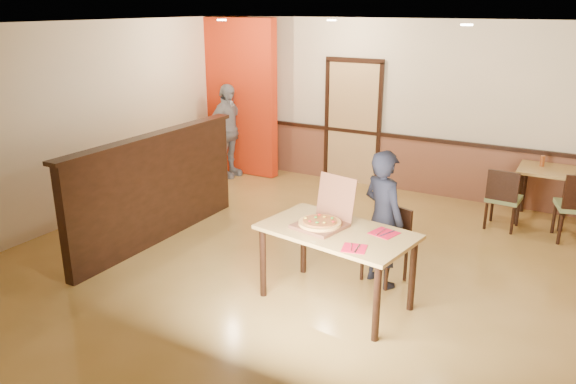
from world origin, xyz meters
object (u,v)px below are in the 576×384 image
Objects in this scene: diner at (383,219)px; passerby at (227,131)px; pizza_box at (323,220)px; side_chair_left at (503,197)px; side_table at (545,181)px; main_table at (337,240)px; condiment at (542,161)px; diner_chair at (389,241)px.

diner is 4.68m from passerby.
diner is at bearing 67.12° from pizza_box.
side_chair_left is 0.57× the size of diner.
side_table is 3.27m from diner.
main_table is at bearing 72.03° from side_chair_left.
passerby is 5.20m from condiment.
side_chair_left reaches higher than side_table.
side_chair_left is 0.89m from condiment.
side_table is (1.32, 2.83, 0.15)m from diner_chair.
side_chair_left is at bearing 77.93° from main_table.
condiment is at bearing 85.17° from diner_chair.
main_table is at bearing -91.73° from diner_chair.
condiment reaches higher than diner_chair.
main_table is at bearing -126.40° from passerby.
main_table is 2.10× the size of side_table.
condiment is (0.37, 0.71, 0.39)m from side_chair_left.
side_chair_left is at bearing -126.40° from side_table.
main_table reaches higher than side_table.
passerby is (-3.94, 2.44, 0.38)m from diner_chair.
pizza_box is (-0.18, 0.03, 0.17)m from main_table.
side_table is (0.45, 0.62, 0.13)m from side_chair_left.
side_table is 5.09× the size of condiment.
condiment is (1.24, 2.92, 0.41)m from diner_chair.
diner is (-0.90, -2.35, 0.30)m from side_chair_left.
diner is at bearing -112.56° from condiment.
main_table is 1.95× the size of diner_chair.
diner_chair is at bearing 79.03° from main_table.
diner_chair is at bearing -116.68° from passerby.
pizza_box reaches higher than main_table.
pizza_box is 4.02× the size of condiment.
main_table is 0.25m from pizza_box.
side_chair_left is 5.64× the size of condiment.
side_chair_left is 1.40× the size of pizza_box.
condiment is at bearing 130.17° from side_table.
pizza_box is at bearing -103.00° from diner_chair.
diner reaches higher than condiment.
side_chair_left is at bearing -87.61° from passerby.
side_chair_left is at bearing -117.78° from condiment.
side_chair_left is 1.11× the size of side_table.
passerby reaches higher than side_table.
side_table is at bearing 83.15° from diner_chair.
side_chair_left is 0.52× the size of passerby.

